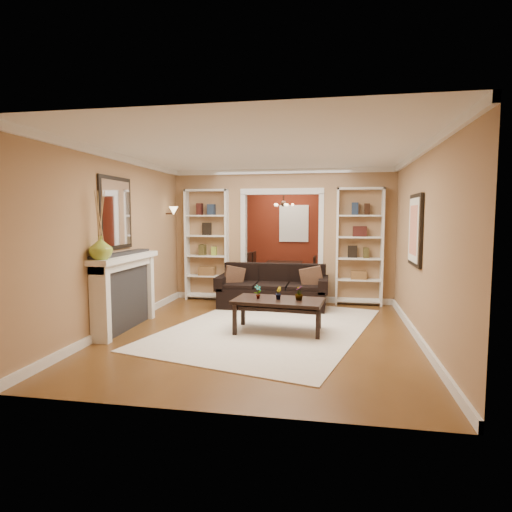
% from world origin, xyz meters
% --- Properties ---
extents(floor, '(8.00, 8.00, 0.00)m').
position_xyz_m(floor, '(0.00, 0.00, 0.00)').
color(floor, brown).
rests_on(floor, ground).
extents(ceiling, '(8.00, 8.00, 0.00)m').
position_xyz_m(ceiling, '(0.00, 0.00, 2.70)').
color(ceiling, white).
rests_on(ceiling, ground).
extents(wall_back, '(8.00, 0.00, 8.00)m').
position_xyz_m(wall_back, '(0.00, 4.00, 1.35)').
color(wall_back, '#A37C56').
rests_on(wall_back, ground).
extents(wall_front, '(8.00, 0.00, 8.00)m').
position_xyz_m(wall_front, '(0.00, -4.00, 1.35)').
color(wall_front, '#A37C56').
rests_on(wall_front, ground).
extents(wall_left, '(0.00, 8.00, 8.00)m').
position_xyz_m(wall_left, '(-2.25, 0.00, 1.35)').
color(wall_left, '#A37C56').
rests_on(wall_left, ground).
extents(wall_right, '(0.00, 8.00, 8.00)m').
position_xyz_m(wall_right, '(2.25, 0.00, 1.35)').
color(wall_right, '#A37C56').
rests_on(wall_right, ground).
extents(partition_wall, '(4.50, 0.15, 2.70)m').
position_xyz_m(partition_wall, '(0.00, 1.20, 1.35)').
color(partition_wall, '#A37C56').
rests_on(partition_wall, floor).
extents(red_back_panel, '(4.44, 0.04, 2.64)m').
position_xyz_m(red_back_panel, '(0.00, 3.97, 1.32)').
color(red_back_panel, maroon).
rests_on(red_back_panel, floor).
extents(dining_window, '(0.78, 0.03, 0.98)m').
position_xyz_m(dining_window, '(0.00, 3.93, 1.55)').
color(dining_window, '#8CA5CC').
rests_on(dining_window, wall_back).
extents(area_rug, '(3.68, 4.48, 0.01)m').
position_xyz_m(area_rug, '(0.06, -1.05, 0.01)').
color(area_rug, white).
rests_on(area_rug, floor).
extents(sofa, '(2.10, 0.91, 0.82)m').
position_xyz_m(sofa, '(-0.09, 0.45, 0.41)').
color(sofa, black).
rests_on(sofa, floor).
extents(pillow_left, '(0.38, 0.27, 0.37)m').
position_xyz_m(pillow_left, '(-0.83, 0.43, 0.59)').
color(pillow_left, brown).
rests_on(pillow_left, sofa).
extents(pillow_right, '(0.41, 0.12, 0.41)m').
position_xyz_m(pillow_right, '(0.66, 0.43, 0.60)').
color(pillow_right, brown).
rests_on(pillow_right, sofa).
extents(coffee_table, '(1.40, 0.85, 0.50)m').
position_xyz_m(coffee_table, '(0.24, -1.25, 0.25)').
color(coffee_table, black).
rests_on(coffee_table, floor).
extents(plant_left, '(0.13, 0.13, 0.21)m').
position_xyz_m(plant_left, '(-0.07, -1.25, 0.61)').
color(plant_left, '#336626').
rests_on(plant_left, coffee_table).
extents(plant_center, '(0.10, 0.12, 0.19)m').
position_xyz_m(plant_center, '(0.24, -1.25, 0.60)').
color(plant_center, '#336626').
rests_on(plant_center, coffee_table).
extents(plant_right, '(0.13, 0.13, 0.22)m').
position_xyz_m(plant_right, '(0.55, -1.25, 0.61)').
color(plant_right, '#336626').
rests_on(plant_right, coffee_table).
extents(bookshelf_left, '(0.90, 0.30, 2.30)m').
position_xyz_m(bookshelf_left, '(-1.55, 1.03, 1.15)').
color(bookshelf_left, white).
rests_on(bookshelf_left, floor).
extents(bookshelf_right, '(0.90, 0.30, 2.30)m').
position_xyz_m(bookshelf_right, '(1.55, 1.03, 1.15)').
color(bookshelf_right, white).
rests_on(bookshelf_right, floor).
extents(fireplace, '(0.32, 1.70, 1.16)m').
position_xyz_m(fireplace, '(-2.09, -1.50, 0.58)').
color(fireplace, white).
rests_on(fireplace, floor).
extents(vase, '(0.40, 0.40, 0.33)m').
position_xyz_m(vase, '(-2.09, -2.20, 1.32)').
color(vase, '#94B139').
rests_on(vase, fireplace).
extents(mirror, '(0.03, 0.95, 1.10)m').
position_xyz_m(mirror, '(-2.23, -1.50, 1.80)').
color(mirror, silver).
rests_on(mirror, wall_left).
extents(wall_sconce, '(0.18, 0.18, 0.22)m').
position_xyz_m(wall_sconce, '(-2.15, 0.55, 1.83)').
color(wall_sconce, '#FFE0A5').
rests_on(wall_sconce, wall_left).
extents(framed_art, '(0.04, 0.85, 1.05)m').
position_xyz_m(framed_art, '(2.21, -1.00, 1.55)').
color(framed_art, black).
rests_on(framed_art, wall_right).
extents(dining_table, '(1.65, 0.92, 0.58)m').
position_xyz_m(dining_table, '(-0.15, 2.80, 0.29)').
color(dining_table, black).
rests_on(dining_table, floor).
extents(dining_chair_nw, '(0.59, 0.59, 0.90)m').
position_xyz_m(dining_chair_nw, '(-0.70, 2.50, 0.45)').
color(dining_chair_nw, black).
rests_on(dining_chair_nw, floor).
extents(dining_chair_ne, '(0.49, 0.49, 0.83)m').
position_xyz_m(dining_chair_ne, '(0.40, 2.50, 0.42)').
color(dining_chair_ne, black).
rests_on(dining_chair_ne, floor).
extents(dining_chair_sw, '(0.48, 0.48, 0.87)m').
position_xyz_m(dining_chair_sw, '(-0.70, 3.10, 0.44)').
color(dining_chair_sw, black).
rests_on(dining_chair_sw, floor).
extents(dining_chair_se, '(0.43, 0.43, 0.77)m').
position_xyz_m(dining_chair_se, '(0.40, 3.10, 0.39)').
color(dining_chair_se, black).
rests_on(dining_chair_se, floor).
extents(chandelier, '(0.50, 0.50, 0.30)m').
position_xyz_m(chandelier, '(0.00, 2.70, 2.02)').
color(chandelier, '#352218').
rests_on(chandelier, ceiling).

